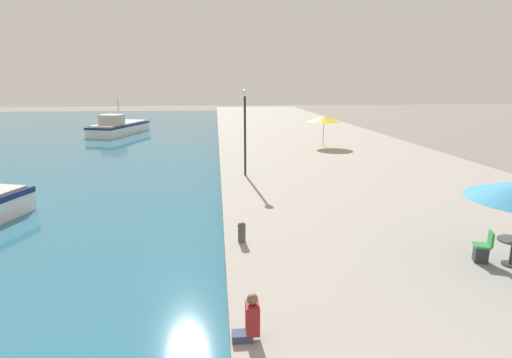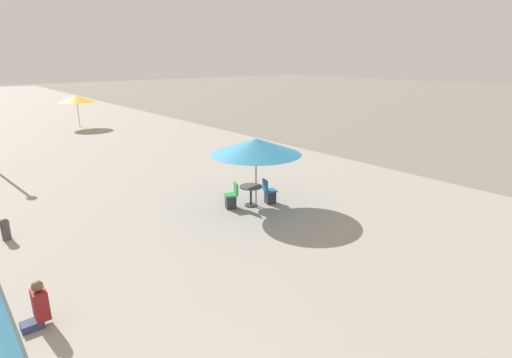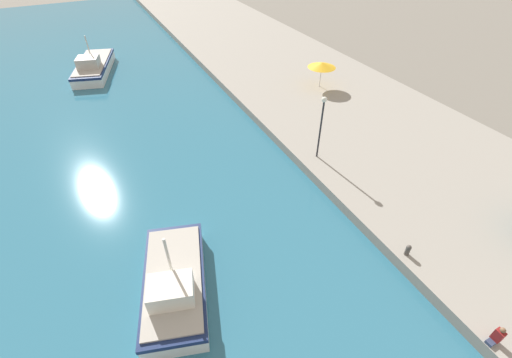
% 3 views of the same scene
% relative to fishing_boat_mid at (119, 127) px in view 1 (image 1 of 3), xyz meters
% --- Properties ---
extents(quay_promenade, '(16.00, 90.00, 0.73)m').
position_rel_fishing_boat_mid_xyz_m(quay_promenade, '(18.98, -6.86, -0.46)').
color(quay_promenade, gray).
rests_on(quay_promenade, ground_plane).
extents(fishing_boat_mid, '(5.42, 9.29, 3.94)m').
position_rel_fishing_boat_mid_xyz_m(fishing_boat_mid, '(0.00, 0.00, 0.00)').
color(fishing_boat_mid, white).
rests_on(fishing_boat_mid, water_basin).
extents(cafe_umbrella_white, '(2.64, 2.64, 2.37)m').
position_rel_fishing_boat_mid_xyz_m(cafe_umbrella_white, '(19.22, -15.11, 2.04)').
color(cafe_umbrella_white, '#B7B7B7').
rests_on(cafe_umbrella_white, quay_promenade).
extents(cafe_chair_right, '(0.55, 0.53, 0.91)m').
position_rel_fishing_boat_mid_xyz_m(cafe_chair_right, '(18.11, -36.22, 0.23)').
color(cafe_chair_right, '#2D2D33').
rests_on(cafe_chair_right, quay_promenade).
extents(person_at_quay, '(0.53, 0.36, 0.98)m').
position_rel_fishing_boat_mid_xyz_m(person_at_quay, '(11.37, -39.05, 0.34)').
color(person_at_quay, '#333D5B').
rests_on(person_at_quay, quay_promenade).
extents(mooring_bollard, '(0.26, 0.26, 0.65)m').
position_rel_fishing_boat_mid_xyz_m(mooring_bollard, '(11.52, -34.11, 0.26)').
color(mooring_bollard, '#4C4742').
rests_on(mooring_bollard, quay_promenade).
extents(lamppost, '(0.36, 0.36, 4.56)m').
position_rel_fishing_boat_mid_xyz_m(lamppost, '(12.31, -24.82, 3.00)').
color(lamppost, '#232328').
rests_on(lamppost, quay_promenade).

